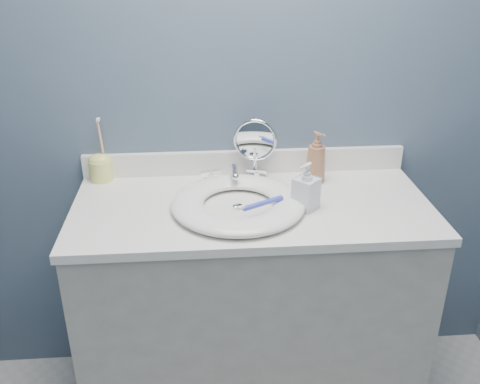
{
  "coord_description": "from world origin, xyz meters",
  "views": [
    {
      "loc": [
        -0.17,
        -0.64,
        1.71
      ],
      "look_at": [
        -0.04,
        0.94,
        0.94
      ],
      "focal_mm": 40.0,
      "sensor_mm": 36.0,
      "label": 1
    }
  ],
  "objects": [
    {
      "name": "toothbrush_holder",
      "position": [
        -0.54,
        1.21,
        0.94
      ],
      "size": [
        0.08,
        0.08,
        0.24
      ],
      "rotation": [
        0.0,
        0.0,
        -0.37
      ],
      "color": "#E8ED76",
      "rests_on": "countertop"
    },
    {
      "name": "drain",
      "position": [
        -0.05,
        0.94,
        0.88
      ],
      "size": [
        0.04,
        0.04,
        0.01
      ],
      "primitive_type": "cylinder",
      "color": "silver",
      "rests_on": "countertop"
    },
    {
      "name": "basin",
      "position": [
        -0.05,
        0.94,
        0.9
      ],
      "size": [
        0.45,
        0.45,
        0.04
      ],
      "primitive_type": null,
      "color": "white",
      "rests_on": "countertop"
    },
    {
      "name": "soap_bottle_amber",
      "position": [
        0.25,
        1.14,
        0.98
      ],
      "size": [
        0.1,
        0.1,
        0.19
      ],
      "primitive_type": "imported",
      "rotation": [
        0.0,
        0.0,
        0.58
      ],
      "color": "#A06848",
      "rests_on": "countertop"
    },
    {
      "name": "countertop",
      "position": [
        0.0,
        0.97,
        0.86
      ],
      "size": [
        1.22,
        0.57,
        0.03
      ],
      "primitive_type": "cube",
      "color": "white",
      "rests_on": "vanity_cabinet"
    },
    {
      "name": "soap_bottle_clear",
      "position": [
        0.17,
        0.93,
        0.96
      ],
      "size": [
        0.1,
        0.1,
        0.16
      ],
      "primitive_type": "imported",
      "rotation": [
        0.0,
        0.0,
        -0.79
      ],
      "color": "silver",
      "rests_on": "countertop"
    },
    {
      "name": "back_wall",
      "position": [
        0.0,
        1.25,
        1.2
      ],
      "size": [
        2.2,
        0.02,
        2.4
      ],
      "primitive_type": "cube",
      "color": "#465A69",
      "rests_on": "ground"
    },
    {
      "name": "makeup_mirror",
      "position": [
        0.03,
        1.17,
        1.01
      ],
      "size": [
        0.16,
        0.09,
        0.24
      ],
      "rotation": [
        0.0,
        0.0,
        -0.21
      ],
      "color": "silver",
      "rests_on": "countertop"
    },
    {
      "name": "faucet",
      "position": [
        -0.05,
        1.14,
        0.91
      ],
      "size": [
        0.25,
        0.13,
        0.07
      ],
      "color": "silver",
      "rests_on": "countertop"
    },
    {
      "name": "vanity_cabinet",
      "position": [
        0.0,
        0.97,
        0.42
      ],
      "size": [
        1.2,
        0.55,
        0.85
      ],
      "primitive_type": "cube",
      "color": "#B2AEA3",
      "rests_on": "ground"
    },
    {
      "name": "toothbrush_lying",
      "position": [
        0.02,
        0.89,
        0.92
      ],
      "size": [
        0.16,
        0.1,
        0.02
      ],
      "rotation": [
        0.0,
        0.0,
        0.5
      ],
      "color": "blue",
      "rests_on": "basin"
    },
    {
      "name": "backsplash",
      "position": [
        0.0,
        1.24,
        0.93
      ],
      "size": [
        1.22,
        0.02,
        0.09
      ],
      "primitive_type": "cube",
      "color": "white",
      "rests_on": "countertop"
    }
  ]
}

